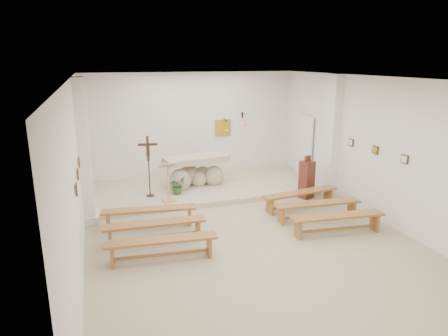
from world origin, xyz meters
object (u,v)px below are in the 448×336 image
object	(u,v)px
bench_right_front	(300,196)
bench_right_second	(317,207)
bench_left_second	(155,227)
lectern	(168,182)
altar	(196,173)
bench_left_front	(149,213)
bench_right_third	(338,220)
crucifix_stand	(149,162)
bench_left_third	(162,244)
donation_pedestal	(307,179)

from	to	relation	value
bench_right_front	bench_right_second	size ratio (longest dim) A/B	1.00
bench_left_second	lectern	bearing A→B (deg)	74.94
altar	bench_right_front	world-z (taller)	altar
bench_left_front	bench_right_third	size ratio (longest dim) A/B	1.00
crucifix_stand	bench_right_second	xyz separation A→B (m)	(3.76, -2.67, -0.79)
bench_left_second	bench_right_second	size ratio (longest dim) A/B	1.00
bench_right_front	bench_right_third	size ratio (longest dim) A/B	1.00
crucifix_stand	bench_left_second	distance (m)	2.80
bench_right_second	bench_left_third	bearing A→B (deg)	-163.16
bench_left_front	crucifix_stand	bearing A→B (deg)	89.02
bench_left_third	bench_right_third	size ratio (longest dim) A/B	1.00
donation_pedestal	altar	bearing A→B (deg)	131.83
altar	bench_right_third	xyz separation A→B (m)	(2.29, -4.12, -0.19)
bench_right_second	bench_right_third	xyz separation A→B (m)	(0.00, -0.87, 0.00)
bench_left_front	bench_left_third	xyz separation A→B (m)	(0.00, -1.75, 0.00)
lectern	bench_right_third	size ratio (longest dim) A/B	0.50
crucifix_stand	bench_left_second	bearing A→B (deg)	-86.53
bench_left_second	crucifix_stand	bearing A→B (deg)	87.31
bench_left_front	bench_left_third	distance (m)	1.75
altar	bench_right_second	xyz separation A→B (m)	(2.29, -3.25, -0.19)
crucifix_stand	bench_left_front	xyz separation A→B (m)	(-0.27, -1.80, -0.79)
bench_left_front	donation_pedestal	bearing A→B (deg)	16.12
bench_left_third	lectern	bearing A→B (deg)	82.27
donation_pedestal	bench_right_third	world-z (taller)	donation_pedestal
crucifix_stand	bench_right_second	world-z (taller)	crucifix_stand
crucifix_stand	bench_left_third	size ratio (longest dim) A/B	0.77
crucifix_stand	bench_right_second	size ratio (longest dim) A/B	0.77
bench_left_second	bench_left_front	bearing A→B (deg)	93.02
lectern	bench_left_front	xyz separation A→B (m)	(-0.70, -1.27, -0.35)
donation_pedestal	bench_left_front	xyz separation A→B (m)	(-4.60, -0.70, -0.20)
bench_right_second	bench_left_third	xyz separation A→B (m)	(-4.03, -0.87, 0.00)
bench_left_front	bench_right_second	bearing A→B (deg)	-4.75
donation_pedestal	bench_left_second	distance (m)	4.87
bench_left_third	bench_right_third	bearing A→B (deg)	5.32
altar	bench_left_front	size ratio (longest dim) A/B	0.91
bench_left_second	bench_left_third	xyz separation A→B (m)	(-0.00, -0.87, 0.00)
bench_left_second	bench_right_second	world-z (taller)	same
bench_right_third	donation_pedestal	bearing A→B (deg)	82.95
bench_left_front	bench_right_front	world-z (taller)	same
crucifix_stand	bench_right_front	xyz separation A→B (m)	(3.76, -1.80, -0.79)
bench_left_second	bench_right_front	bearing A→B (deg)	15.23
bench_left_front	bench_left_third	size ratio (longest dim) A/B	1.00
crucifix_stand	bench_left_third	xyz separation A→B (m)	(-0.27, -3.55, -0.79)
lectern	donation_pedestal	size ratio (longest dim) A/B	0.88
bench_right_front	bench_left_second	world-z (taller)	same
bench_right_front	donation_pedestal	bearing A→B (deg)	43.35
crucifix_stand	donation_pedestal	size ratio (longest dim) A/B	1.37
bench_right_front	lectern	bearing A→B (deg)	151.71
bench_left_third	bench_right_third	xyz separation A→B (m)	(4.03, 0.00, 0.00)
altar	bench_right_third	bearing A→B (deg)	-68.10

